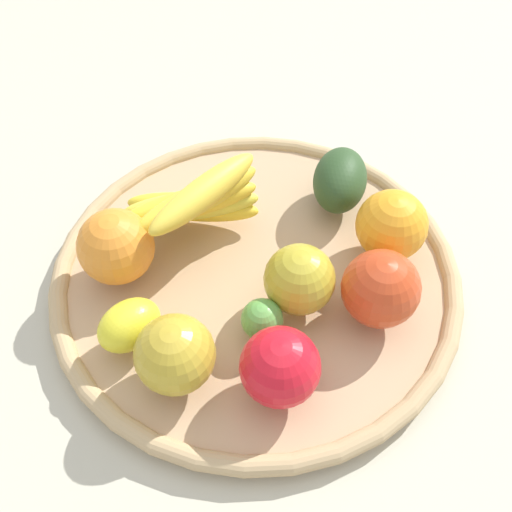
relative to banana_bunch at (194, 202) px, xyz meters
The scene contains 12 objects.
ground_plane 0.12m from the banana_bunch, behind, with size 2.40×2.40×0.00m, color #B6B29B.
basket 0.11m from the banana_bunch, behind, with size 0.46×0.46×0.03m.
banana_bunch is the anchor object (origin of this frame).
orange_0 0.22m from the banana_bunch, 150.91° to the right, with size 0.08×0.08×0.08m, color orange.
apple_3 0.22m from the banana_bunch, behind, with size 0.08×0.08×0.08m, color #C23E1C.
apple_2 0.15m from the banana_bunch, behind, with size 0.07×0.07×0.07m, color gold.
lime_0 0.16m from the banana_bunch, 154.93° to the left, with size 0.04×0.04×0.04m, color #579B43.
orange_1 0.10m from the banana_bunch, 73.63° to the left, with size 0.08×0.08×0.08m, color orange.
apple_0 0.22m from the banana_bunch, 150.85° to the left, with size 0.08×0.08×0.08m, color red.
lemon_0 0.16m from the banana_bunch, 105.56° to the left, with size 0.07×0.05×0.05m, color yellow.
apple_1 0.19m from the banana_bunch, 124.53° to the left, with size 0.08×0.08×0.08m, color gold.
avocado 0.17m from the banana_bunch, 126.71° to the right, with size 0.09×0.06×0.06m, color #294522.
Camera 1 is at (-0.24, 0.33, 0.56)m, focal length 42.48 mm.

